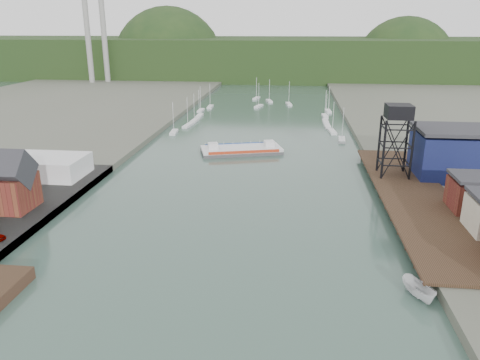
# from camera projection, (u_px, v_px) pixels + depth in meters

# --- Properties ---
(ground) EXTENTS (600.00, 600.00, 0.00)m
(ground) POSITION_uv_depth(u_px,v_px,m) (185.00, 327.00, 56.22)
(ground) COLOR #29403A
(ground) RESTS_ON ground
(east_pier) EXTENTS (14.00, 70.00, 2.45)m
(east_pier) POSITION_uv_depth(u_px,v_px,m) (415.00, 196.00, 94.11)
(east_pier) COLOR black
(east_pier) RESTS_ON ground
(white_shed) EXTENTS (18.00, 12.00, 4.50)m
(white_shed) POSITION_uv_depth(u_px,v_px,m) (45.00, 166.00, 106.87)
(white_shed) COLOR silver
(white_shed) RESTS_ON west_quay
(lift_tower) EXTENTS (6.50, 6.50, 16.00)m
(lift_tower) POSITION_uv_depth(u_px,v_px,m) (398.00, 116.00, 102.26)
(lift_tower) COLOR black
(lift_tower) RESTS_ON east_pier
(blue_shed) EXTENTS (20.50, 14.50, 11.30)m
(blue_shed) POSITION_uv_depth(u_px,v_px,m) (461.00, 154.00, 105.25)
(blue_shed) COLOR #0D0F3C
(blue_shed) RESTS_ON east_land
(marina_sailboats) EXTENTS (57.71, 92.65, 0.90)m
(marina_sailboats) POSITION_uv_depth(u_px,v_px,m) (263.00, 115.00, 186.70)
(marina_sailboats) COLOR silver
(marina_sailboats) RESTS_ON ground
(smokestacks) EXTENTS (11.20, 8.20, 60.00)m
(smokestacks) POSITION_uv_depth(u_px,v_px,m) (96.00, 33.00, 277.40)
(smokestacks) COLOR gray
(smokestacks) RESTS_ON ground
(distant_hills) EXTENTS (500.00, 120.00, 80.00)m
(distant_hills) POSITION_uv_depth(u_px,v_px,m) (272.00, 60.00, 337.61)
(distant_hills) COLOR #1A3116
(distant_hills) RESTS_ON ground
(chain_ferry) EXTENTS (24.09, 14.96, 3.24)m
(chain_ferry) POSITION_uv_depth(u_px,v_px,m) (241.00, 150.00, 132.68)
(chain_ferry) COLOR #48484A
(chain_ferry) RESTS_ON ground
(motorboat) EXTENTS (4.55, 6.64, 2.40)m
(motorboat) POSITION_uv_depth(u_px,v_px,m) (419.00, 290.00, 61.76)
(motorboat) COLOR silver
(motorboat) RESTS_ON ground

